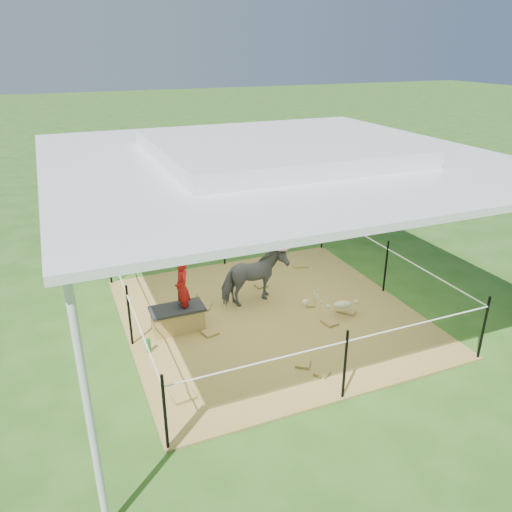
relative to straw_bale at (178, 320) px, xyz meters
name	(u,v)px	position (x,y,z in m)	size (l,w,h in m)	color
ground	(270,316)	(1.51, -0.14, -0.20)	(90.00, 90.00, 0.00)	#2D5919
hay_patch	(270,315)	(1.51, -0.14, -0.19)	(4.60, 4.60, 0.03)	brown
canopy_tent	(272,154)	(1.51, -0.14, 2.49)	(6.30, 6.30, 2.90)	silver
rope_fence	(270,281)	(1.51, -0.14, 0.44)	(4.54, 4.54, 1.00)	black
straw_bale	(178,320)	(0.00, 0.00, 0.00)	(0.78, 0.39, 0.34)	#AB7C3E
dark_cloth	(177,309)	(0.00, 0.00, 0.19)	(0.83, 0.43, 0.04)	black
woman	(182,282)	(0.10, 0.00, 0.64)	(0.34, 0.22, 0.93)	#AA1210
green_bottle	(149,346)	(-0.55, -0.45, -0.06)	(0.06, 0.06, 0.22)	#186C22
pony	(254,278)	(1.43, 0.35, 0.31)	(0.52, 1.13, 0.96)	#46464A
pink_hat	(254,248)	(1.43, 0.35, 0.85)	(0.30, 0.30, 0.14)	pink
foal	(343,303)	(2.58, -0.64, 0.07)	(0.87, 0.48, 0.48)	beige
trash_barrel	(307,177)	(5.74, 6.54, 0.21)	(0.53, 0.53, 0.82)	blue
picnic_table_near	(231,174)	(3.79, 8.02, 0.15)	(1.69, 1.22, 0.70)	brown
picnic_table_far	(301,160)	(6.72, 8.82, 0.19)	(1.89, 1.37, 0.79)	brown
distant_person	(236,169)	(3.95, 7.95, 0.30)	(0.48, 0.38, 1.00)	#3891D2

